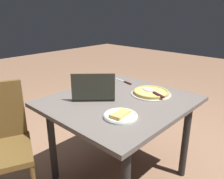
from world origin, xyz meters
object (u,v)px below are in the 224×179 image
object	(u,v)px
pizza_tray	(151,92)
pizza_plate	(120,116)
laptop	(94,93)
dining_table	(120,111)
table_knife	(125,82)

from	to	relation	value
pizza_tray	pizza_plate	bearing A→B (deg)	-168.85
laptop	dining_table	bearing A→B (deg)	-56.06
pizza_plate	table_knife	bearing A→B (deg)	38.00
pizza_tray	table_knife	size ratio (longest dim) A/B	1.34
laptop	table_knife	size ratio (longest dim) A/B	1.57
pizza_plate	pizza_tray	size ratio (longest dim) A/B	0.67
pizza_tray	table_knife	xyz separation A→B (m)	(0.11, 0.37, -0.01)
pizza_tray	table_knife	bearing A→B (deg)	74.19
dining_table	pizza_tray	xyz separation A→B (m)	(0.27, -0.11, 0.11)
laptop	table_knife	world-z (taller)	laptop
pizza_plate	pizza_tray	distance (m)	0.51
laptop	pizza_tray	world-z (taller)	laptop
laptop	pizza_tray	xyz separation A→B (m)	(0.38, -0.28, -0.03)
dining_table	table_knife	distance (m)	0.47
dining_table	pizza_plate	bearing A→B (deg)	-138.23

